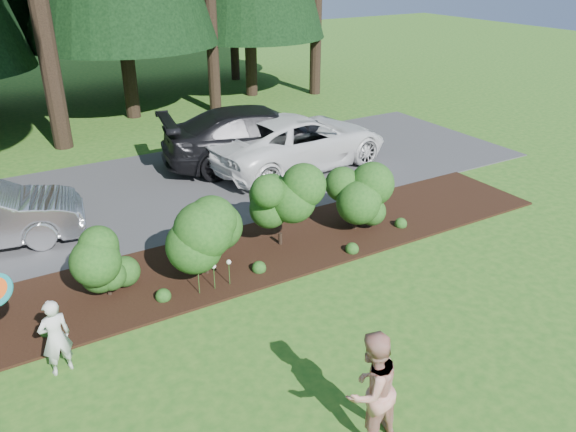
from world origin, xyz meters
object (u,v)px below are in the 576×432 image
object	(u,v)px
car_white_suv	(298,141)
car_dark_suv	(261,136)
child	(55,337)
adult	(371,389)

from	to	relation	value
car_white_suv	car_dark_suv	distance (m)	1.12
car_white_suv	child	xyz separation A→B (m)	(-7.56, -5.63, -0.17)
adult	car_white_suv	bearing A→B (deg)	-125.17
car_dark_suv	child	world-z (taller)	car_dark_suv
child	adult	xyz separation A→B (m)	(3.09, -3.31, 0.19)
car_white_suv	adult	distance (m)	10.00
child	adult	bearing A→B (deg)	121.69
child	car_white_suv	bearing A→B (deg)	-154.65
car_white_suv	adult	world-z (taller)	adult
adult	child	bearing A→B (deg)	-55.60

